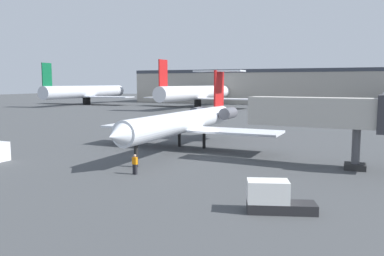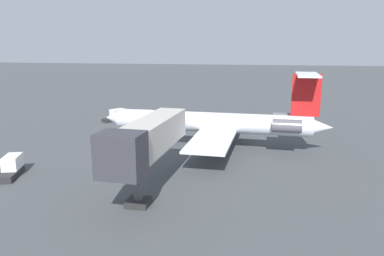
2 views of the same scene
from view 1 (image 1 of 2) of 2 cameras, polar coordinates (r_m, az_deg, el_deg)
ground_plane at (r=42.66m, az=2.00°, el=-3.71°), size 400.00×400.00×0.10m
regional_jet at (r=44.98m, az=-0.57°, el=1.14°), size 21.50×27.98×9.25m
jet_bridge at (r=37.00m, az=20.16°, el=1.95°), size 13.60×3.76×6.55m
ground_crew_marshaller at (r=32.96m, az=-8.30°, el=-5.23°), size 0.43×0.31×1.69m
baggage_tug_lead at (r=23.81m, az=11.79°, el=-9.96°), size 4.24×2.55×1.90m
terminal_building at (r=145.37m, az=16.83°, el=5.74°), size 127.69×23.01×12.32m
parked_airliner_west_end at (r=142.73m, az=-15.15°, el=5.07°), size 35.32×42.02×13.61m
parked_airliner_west_mid at (r=121.93m, az=0.80°, el=5.10°), size 37.18×43.98×13.67m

